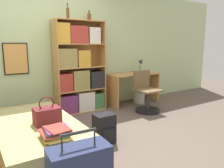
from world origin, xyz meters
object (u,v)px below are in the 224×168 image
at_px(backpack, 104,129).
at_px(waste_bin, 139,97).
at_px(desk, 133,82).
at_px(bottle_brown, 89,17).
at_px(bookcase, 78,71).
at_px(desk_chair, 146,99).
at_px(handbag, 47,115).
at_px(bottle_green, 68,13).
at_px(desk_lamp, 141,63).
at_px(bed, 37,137).
at_px(book_stack_on_bed, 56,133).

distance_m(backpack, waste_bin, 2.30).
xyz_separation_m(desk, waste_bin, (0.15, -0.06, -0.38)).
bearing_deg(desk, bottle_brown, 172.66).
distance_m(bookcase, desk_chair, 1.51).
xyz_separation_m(desk, desk_chair, (-0.16, -0.66, -0.24)).
height_order(handbag, bookcase, bookcase).
bearing_deg(handbag, bottle_green, 58.14).
xyz_separation_m(desk_lamp, desk_chair, (-0.47, -0.74, -0.68)).
relative_size(bottle_green, desk_chair, 0.35).
height_order(bookcase, bottle_brown, bottle_brown).
xyz_separation_m(bed, bottle_brown, (1.49, 1.36, 1.72)).
distance_m(bottle_green, desk, 2.11).
relative_size(bed, handbag, 5.38).
bearing_deg(bed, bottle_green, 52.30).
bearing_deg(handbag, book_stack_on_bed, -96.37).
xyz_separation_m(book_stack_on_bed, backpack, (0.82, 0.37, -0.26)).
relative_size(handbag, desk_chair, 0.42).
xyz_separation_m(book_stack_on_bed, bottle_brown, (1.44, 1.98, 1.46)).
xyz_separation_m(bottle_green, desk_chair, (1.36, -0.75, -1.70)).
bearing_deg(backpack, desk_chair, 28.22).
distance_m(handbag, backpack, 0.83).
bearing_deg(book_stack_on_bed, desk, 36.50).
distance_m(bookcase, backpack, 1.72).
relative_size(bookcase, desk_chair, 2.21).
distance_m(bookcase, bottle_brown, 1.12).
bearing_deg(handbag, desk_chair, 17.40).
relative_size(desk_lamp, backpack, 0.83).
distance_m(bed, handbag, 0.37).
bearing_deg(bookcase, book_stack_on_bed, -120.71).
bearing_deg(bed, bottle_brown, 42.32).
xyz_separation_m(handbag, desk, (2.43, 1.37, -0.02)).
xyz_separation_m(bottle_brown, desk_lamp, (1.36, -0.05, -0.99)).
bearing_deg(bookcase, desk_chair, -32.71).
height_order(bottle_green, backpack, bottle_green).
bearing_deg(bottle_brown, desk_chair, -41.84).
bearing_deg(waste_bin, desk, 159.64).
bearing_deg(bottle_green, desk_chair, -28.88).
bearing_deg(bookcase, bottle_green, -179.10).
bearing_deg(bottle_brown, desk_lamp, -2.25).
height_order(bed, desk, desk).
bearing_deg(backpack, handbag, 172.89).
bearing_deg(bed, book_stack_on_bed, -85.11).
bearing_deg(backpack, desk_lamp, 38.06).
bearing_deg(bed, backpack, -15.76).
bearing_deg(book_stack_on_bed, bottle_brown, 53.99).
xyz_separation_m(bottle_green, desk_lamp, (1.84, -0.01, -1.02)).
distance_m(book_stack_on_bed, desk, 3.09).
bearing_deg(backpack, bed, 164.24).
xyz_separation_m(bottle_brown, waste_bin, (1.20, -0.19, -1.80)).
height_order(handbag, desk_lamp, desk_lamp).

